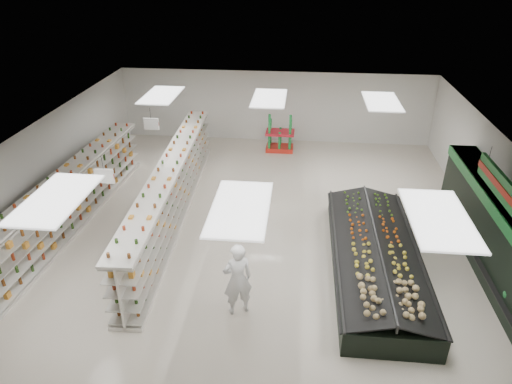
# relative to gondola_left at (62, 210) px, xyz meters

# --- Properties ---
(floor) EXTENTS (16.00, 16.00, 0.00)m
(floor) POSITION_rel_gondola_left_xyz_m (6.02, 0.65, -0.83)
(floor) COLOR beige
(floor) RESTS_ON ground
(ceiling) EXTENTS (14.00, 16.00, 0.02)m
(ceiling) POSITION_rel_gondola_left_xyz_m (6.02, 0.65, 2.37)
(ceiling) COLOR white
(ceiling) RESTS_ON wall_back
(wall_back) EXTENTS (14.00, 0.02, 3.20)m
(wall_back) POSITION_rel_gondola_left_xyz_m (6.02, 8.65, 0.77)
(wall_back) COLOR silver
(wall_back) RESTS_ON floor
(wall_left) EXTENTS (0.02, 16.00, 3.20)m
(wall_left) POSITION_rel_gondola_left_xyz_m (-0.98, 0.65, 0.77)
(wall_left) COLOR silver
(wall_left) RESTS_ON floor
(wall_right) EXTENTS (0.02, 16.00, 3.20)m
(wall_right) POSITION_rel_gondola_left_xyz_m (13.02, 0.65, 0.77)
(wall_right) COLOR silver
(wall_right) RESTS_ON floor
(produce_wall_case) EXTENTS (0.93, 8.00, 2.20)m
(produce_wall_case) POSITION_rel_gondola_left_xyz_m (12.55, -0.85, 0.41)
(produce_wall_case) COLOR black
(produce_wall_case) RESTS_ON floor
(aisle_sign_near) EXTENTS (0.52, 0.06, 0.75)m
(aisle_sign_near) POSITION_rel_gondola_left_xyz_m (2.22, -1.35, 1.92)
(aisle_sign_near) COLOR white
(aisle_sign_near) RESTS_ON ceiling
(aisle_sign_far) EXTENTS (0.52, 0.06, 0.75)m
(aisle_sign_far) POSITION_rel_gondola_left_xyz_m (2.22, 2.65, 1.92)
(aisle_sign_far) COLOR white
(aisle_sign_far) RESTS_ON ceiling
(hortifruti_banner) EXTENTS (0.12, 3.20, 0.95)m
(hortifruti_banner) POSITION_rel_gondola_left_xyz_m (12.26, -0.85, 1.82)
(hortifruti_banner) COLOR #1E7331
(hortifruti_banner) RESTS_ON ceiling
(gondola_left) EXTENTS (1.25, 10.51, 1.82)m
(gondola_left) POSITION_rel_gondola_left_xyz_m (0.00, 0.00, 0.00)
(gondola_left) COLOR white
(gondola_left) RESTS_ON floor
(gondola_center) EXTENTS (1.27, 10.82, 1.87)m
(gondola_center) POSITION_rel_gondola_left_xyz_m (3.10, 1.45, 0.02)
(gondola_center) COLOR white
(gondola_center) RESTS_ON floor
(produce_island) EXTENTS (2.38, 6.54, 0.98)m
(produce_island) POSITION_rel_gondola_left_xyz_m (9.40, -0.91, -0.39)
(produce_island) COLOR black
(produce_island) RESTS_ON floor
(soda_endcap) EXTENTS (1.25, 0.85, 1.59)m
(soda_endcap) POSITION_rel_gondola_left_xyz_m (6.32, 7.39, -0.07)
(soda_endcap) COLOR red
(soda_endcap) RESTS_ON floor
(shopper_main) EXTENTS (0.85, 0.73, 1.97)m
(shopper_main) POSITION_rel_gondola_left_xyz_m (5.87, -2.97, 0.15)
(shopper_main) COLOR silver
(shopper_main) RESTS_ON floor
(shopper_background) EXTENTS (0.73, 0.98, 1.83)m
(shopper_background) POSITION_rel_gondola_left_xyz_m (2.72, 3.80, 0.08)
(shopper_background) COLOR tan
(shopper_background) RESTS_ON floor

